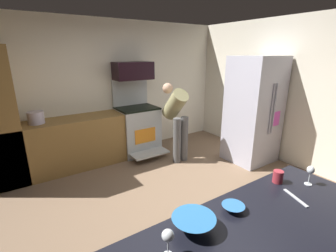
{
  "coord_description": "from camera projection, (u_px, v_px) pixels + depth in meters",
  "views": [
    {
      "loc": [
        -1.66,
        -2.25,
        1.99
      ],
      "look_at": [
        0.03,
        0.3,
        1.05
      ],
      "focal_mm": 25.61,
      "sensor_mm": 36.0,
      "label": 1
    }
  ],
  "objects": [
    {
      "name": "ground_plane",
      "position": [
        178.0,
        206.0,
        3.26
      ],
      "size": [
        5.2,
        4.8,
        0.02
      ],
      "primitive_type": "cube",
      "color": "#7A604A"
    },
    {
      "name": "wall_back",
      "position": [
        110.0,
        89.0,
        4.74
      ],
      "size": [
        5.2,
        0.12,
        2.6
      ],
      "primitive_type": "cube",
      "color": "silver",
      "rests_on": "ground"
    },
    {
      "name": "wall_right",
      "position": [
        296.0,
        93.0,
        4.22
      ],
      "size": [
        0.12,
        4.8,
        2.6
      ],
      "primitive_type": "cube",
      "color": "silver",
      "rests_on": "ground"
    },
    {
      "name": "lower_cabinet_run",
      "position": [
        71.0,
        144.0,
        4.22
      ],
      "size": [
        2.4,
        0.6,
        0.9
      ],
      "primitive_type": "cube",
      "color": "olive",
      "rests_on": "ground"
    },
    {
      "name": "oven_range",
      "position": [
        138.0,
        129.0,
        4.88
      ],
      "size": [
        0.76,
        0.97,
        1.48
      ],
      "color": "#B1B6B7",
      "rests_on": "ground"
    },
    {
      "name": "microwave",
      "position": [
        133.0,
        71.0,
        4.62
      ],
      "size": [
        0.74,
        0.38,
        0.34
      ],
      "primitive_type": "cube",
      "color": "black",
      "rests_on": "oven_range"
    },
    {
      "name": "refrigerator",
      "position": [
        253.0,
        110.0,
        4.41
      ],
      "size": [
        0.83,
        0.77,
        1.94
      ],
      "color": "#B2B1C2",
      "rests_on": "ground"
    },
    {
      "name": "person_cook",
      "position": [
        176.0,
        116.0,
        4.46
      ],
      "size": [
        0.31,
        0.65,
        1.44
      ],
      "color": "#545454",
      "rests_on": "ground"
    },
    {
      "name": "mixing_bowl_large",
      "position": [
        233.0,
        208.0,
        1.72
      ],
      "size": [
        0.17,
        0.17,
        0.05
      ],
      "primitive_type": "cone",
      "rotation": [
        3.14,
        0.0,
        0.0
      ],
      "color": "#3071BB",
      "rests_on": "counter_island"
    },
    {
      "name": "mixing_bowl_small",
      "position": [
        194.0,
        223.0,
        1.53
      ],
      "size": [
        0.29,
        0.29,
        0.09
      ],
      "primitive_type": "cone",
      "rotation": [
        3.14,
        0.0,
        0.0
      ],
      "color": "#2B6FB0",
      "rests_on": "counter_island"
    },
    {
      "name": "wine_glass_near",
      "position": [
        310.0,
        171.0,
        2.04
      ],
      "size": [
        0.06,
        0.06,
        0.17
      ],
      "color": "silver",
      "rests_on": "counter_island"
    },
    {
      "name": "wine_glass_mid",
      "position": [
        168.0,
        237.0,
        1.31
      ],
      "size": [
        0.07,
        0.07,
        0.17
      ],
      "color": "silver",
      "rests_on": "counter_island"
    },
    {
      "name": "mug_coffee",
      "position": [
        278.0,
        177.0,
        2.09
      ],
      "size": [
        0.09,
        0.09,
        0.11
      ],
      "primitive_type": "cylinder",
      "color": "#A22E38",
      "rests_on": "counter_island"
    },
    {
      "name": "knife_chef",
      "position": [
        295.0,
        198.0,
        1.88
      ],
      "size": [
        0.11,
        0.24,
        0.01
      ],
      "primitive_type": "cube",
      "rotation": [
        0.0,
        0.0,
        4.37
      ],
      "color": "#B7BABF",
      "rests_on": "counter_island"
    },
    {
      "name": "stock_pot",
      "position": [
        36.0,
        118.0,
        3.81
      ],
      "size": [
        0.25,
        0.25,
        0.2
      ],
      "primitive_type": "cylinder",
      "color": "#BBB2C6",
      "rests_on": "lower_cabinet_run"
    }
  ]
}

